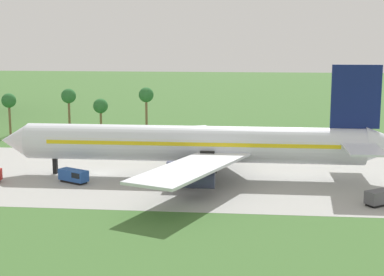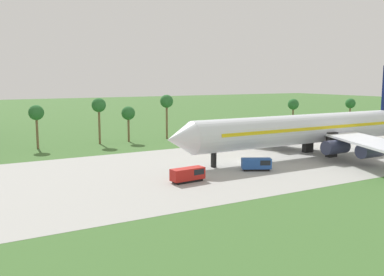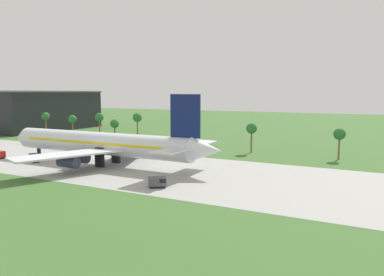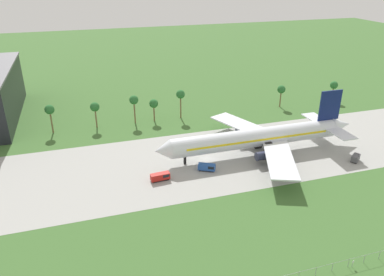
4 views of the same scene
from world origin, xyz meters
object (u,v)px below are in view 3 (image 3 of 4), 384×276
baggage_tug (158,182)px  terminal_building (39,110)px  jet_airliner (104,144)px  fuel_truck (34,158)px

baggage_tug → terminal_building: (-126.96, 77.44, 9.33)m
terminal_building → baggage_tug: bearing=-31.4°
terminal_building → jet_airliner: bearing=-32.1°
baggage_tug → fuel_truck: bearing=170.0°
jet_airliner → baggage_tug: (27.24, -14.84, -4.66)m
jet_airliner → fuel_truck: (-21.06, -6.29, -4.67)m
jet_airliner → terminal_building: bearing=147.9°
fuel_truck → terminal_building: 104.98m
jet_airliner → terminal_building: (-99.72, 62.60, 4.67)m
jet_airliner → fuel_truck: size_ratio=12.69×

